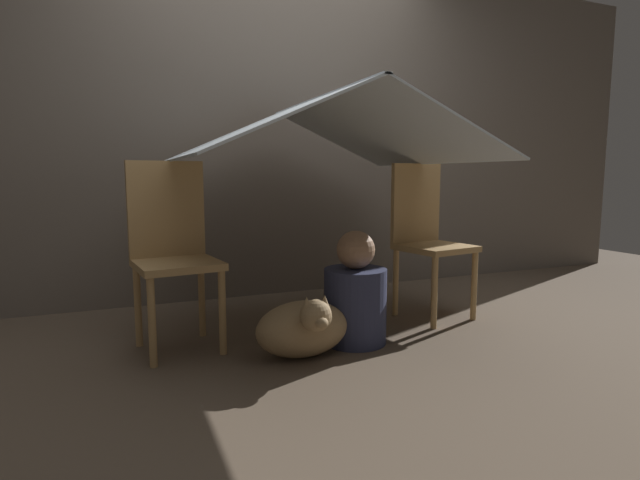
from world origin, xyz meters
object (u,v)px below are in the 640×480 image
chair_right (427,234)px  person_front (355,297)px  chair_left (173,247)px  dog (304,328)px

chair_right → person_front: chair_right is taller
chair_right → person_front: size_ratio=1.60×
chair_left → person_front: bearing=-27.3°
chair_left → chair_right: bearing=-7.9°
chair_right → person_front: (-0.66, -0.31, -0.28)m
chair_left → chair_right: same height
chair_left → person_front: 0.98m
person_front → chair_right: bearing=25.5°
chair_right → dog: chair_right is taller
chair_left → chair_right: size_ratio=1.00×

